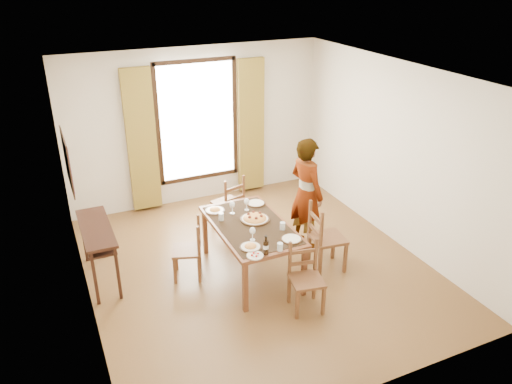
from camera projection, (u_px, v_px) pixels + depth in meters
name	position (u px, v px, depth m)	size (l,w,h in m)	color
ground	(257.00, 266.00, 7.08)	(5.00, 5.00, 0.00)	#4D3618
room_shell	(252.00, 162.00, 6.53)	(4.60, 5.10, 2.74)	beige
console_table	(97.00, 235.00, 6.53)	(0.38, 1.20, 0.80)	black
dining_table	(251.00, 229.00, 6.66)	(0.93, 1.61, 0.76)	brown
chair_west	(189.00, 251.00, 6.70)	(0.48, 0.48, 0.85)	brown
chair_north	(229.00, 204.00, 7.90)	(0.51, 0.51, 0.93)	brown
chair_south	(306.00, 279.00, 6.09)	(0.45, 0.45, 0.88)	brown
chair_east	(325.00, 239.00, 6.85)	(0.49, 0.49, 1.00)	brown
man	(306.00, 193.00, 7.29)	(0.53, 0.69, 1.70)	gray
plate_sw	(251.00, 246.00, 6.08)	(0.27, 0.27, 0.05)	silver
plate_se	(291.00, 238.00, 6.25)	(0.27, 0.27, 0.05)	silver
plate_nw	(215.00, 209.00, 6.97)	(0.27, 0.27, 0.05)	silver
plate_ne	(256.00, 202.00, 7.17)	(0.27, 0.27, 0.05)	silver
pasta_platter	(255.00, 217.00, 6.72)	(0.40, 0.40, 0.10)	orange
caprese_plate	(255.00, 255.00, 5.91)	(0.20, 0.20, 0.04)	silver
wine_glass_a	(253.00, 234.00, 6.22)	(0.08, 0.08, 0.18)	white
wine_glass_b	(247.00, 204.00, 6.97)	(0.08, 0.08, 0.18)	white
wine_glass_c	(232.00, 207.00, 6.88)	(0.08, 0.08, 0.18)	white
tumbler_a	(283.00, 226.00, 6.49)	(0.07, 0.07, 0.10)	silver
tumbler_b	(221.00, 217.00, 6.72)	(0.07, 0.07, 0.10)	silver
tumbler_c	(280.00, 247.00, 6.01)	(0.07, 0.07, 0.10)	silver
wine_bottle	(266.00, 245.00, 5.91)	(0.07, 0.07, 0.25)	black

